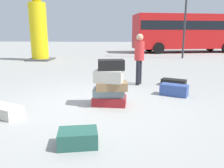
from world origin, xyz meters
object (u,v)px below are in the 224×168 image
at_px(suitcase_black_left_side, 174,82).
at_px(person_bearded_onlooker, 139,55).
at_px(parked_bus, 188,31).
at_px(suitcase_navy_behind_tower, 174,90).
at_px(yellow_dummy_statue, 39,29).
at_px(suitcase_tower, 110,85).
at_px(suitcase_teal_foreground_near, 78,138).
at_px(suitcase_cream_foreground_far, 3,111).

height_order(suitcase_black_left_side, person_bearded_onlooker, person_bearded_onlooker).
distance_m(person_bearded_onlooker, parked_bus, 13.93).
distance_m(suitcase_navy_behind_tower, yellow_dummy_statue, 10.12).
distance_m(suitcase_navy_behind_tower, suitcase_black_left_side, 1.19).
bearing_deg(person_bearded_onlooker, parked_bus, 179.18).
xyz_separation_m(suitcase_tower, parked_bus, (5.16, 15.37, 1.38)).
xyz_separation_m(suitcase_navy_behind_tower, suitcase_teal_foreground_near, (-1.85, -2.86, -0.03)).
bearing_deg(yellow_dummy_statue, person_bearded_onlooker, -46.78).
relative_size(suitcase_black_left_side, person_bearded_onlooker, 0.46).
xyz_separation_m(suitcase_navy_behind_tower, yellow_dummy_statue, (-6.69, 7.40, 1.69)).
height_order(suitcase_tower, person_bearded_onlooker, person_bearded_onlooker).
bearing_deg(yellow_dummy_statue, suitcase_teal_foreground_near, -64.78).
xyz_separation_m(suitcase_tower, suitcase_teal_foreground_near, (-0.27, -1.89, -0.34)).
height_order(suitcase_navy_behind_tower, parked_bus, parked_bus).
relative_size(suitcase_cream_foreground_far, parked_bus, 0.08).
xyz_separation_m(suitcase_tower, yellow_dummy_statue, (-5.10, 8.37, 1.38)).
bearing_deg(yellow_dummy_statue, suitcase_tower, -58.63).
bearing_deg(suitcase_black_left_side, parked_bus, 99.31).
relative_size(suitcase_tower, yellow_dummy_statue, 0.25).
bearing_deg(yellow_dummy_statue, suitcase_black_left_side, -42.16).
bearing_deg(suitcase_tower, person_bearded_onlooker, 72.42).
distance_m(person_bearded_onlooker, yellow_dummy_statue, 8.52).
relative_size(suitcase_tower, person_bearded_onlooker, 0.65).
height_order(suitcase_navy_behind_tower, suitcase_cream_foreground_far, suitcase_navy_behind_tower).
height_order(suitcase_black_left_side, yellow_dummy_statue, yellow_dummy_statue).
distance_m(suitcase_teal_foreground_near, yellow_dummy_statue, 11.48).
xyz_separation_m(yellow_dummy_statue, parked_bus, (10.27, 6.99, -0.00)).
bearing_deg(yellow_dummy_statue, parked_bus, 34.27).
relative_size(suitcase_teal_foreground_near, person_bearded_onlooker, 0.35).
relative_size(suitcase_tower, suitcase_black_left_side, 1.41).
xyz_separation_m(suitcase_navy_behind_tower, suitcase_cream_foreground_far, (-3.59, -1.84, -0.04)).
xyz_separation_m(suitcase_navy_behind_tower, person_bearded_onlooker, (-0.89, 1.23, 0.79)).
height_order(suitcase_cream_foreground_far, person_bearded_onlooker, person_bearded_onlooker).
height_order(suitcase_tower, suitcase_teal_foreground_near, suitcase_tower).
bearing_deg(parked_bus, suitcase_cream_foreground_far, -127.19).
height_order(suitcase_teal_foreground_near, suitcase_black_left_side, suitcase_teal_foreground_near).
bearing_deg(parked_bus, suitcase_teal_foreground_near, -120.83).
bearing_deg(yellow_dummy_statue, suitcase_cream_foreground_far, -71.45).
xyz_separation_m(suitcase_black_left_side, person_bearded_onlooker, (-1.08, 0.06, 0.84)).
bearing_deg(suitcase_teal_foreground_near, person_bearded_onlooker, 64.14).
bearing_deg(suitcase_tower, suitcase_navy_behind_tower, 31.45).
bearing_deg(suitcase_tower, suitcase_black_left_side, 50.25).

